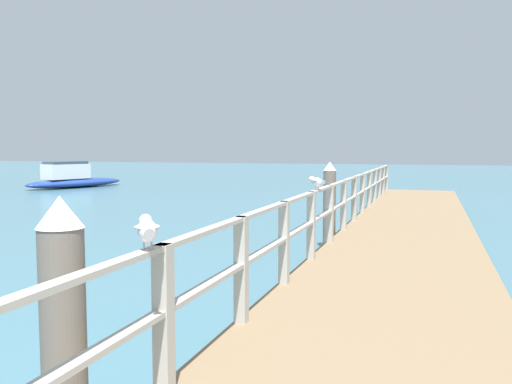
# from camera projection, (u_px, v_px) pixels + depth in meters

# --- Properties ---
(pier_deck) EXTENTS (2.76, 23.81, 0.55)m
(pier_deck) POSITION_uv_depth(u_px,v_px,m) (406.00, 246.00, 10.83)
(pier_deck) COLOR #846B4C
(pier_deck) RESTS_ON ground_plane
(pier_railing) EXTENTS (0.12, 22.33, 1.07)m
(pier_railing) POSITION_uv_depth(u_px,v_px,m) (344.00, 199.00, 11.17)
(pier_railing) COLOR #B2ADA3
(pier_railing) RESTS_ON pier_deck
(dock_piling_near) EXTENTS (0.29, 0.29, 1.99)m
(dock_piling_near) POSITION_uv_depth(u_px,v_px,m) (64.00, 353.00, 3.26)
(dock_piling_near) COLOR #6B6056
(dock_piling_near) RESTS_ON ground_plane
(dock_piling_far) EXTENTS (0.29, 0.29, 1.99)m
(dock_piling_far) POSITION_uv_depth(u_px,v_px,m) (329.00, 206.00, 11.67)
(dock_piling_far) COLOR #6B6056
(dock_piling_far) RESTS_ON ground_plane
(seagull_foreground) EXTENTS (0.30, 0.42, 0.21)m
(seagull_foreground) POSITION_uv_depth(u_px,v_px,m) (147.00, 229.00, 3.45)
(seagull_foreground) COLOR white
(seagull_foreground) RESTS_ON pier_railing
(seagull_background) EXTENTS (0.35, 0.39, 0.21)m
(seagull_background) POSITION_uv_depth(u_px,v_px,m) (317.00, 182.00, 8.52)
(seagull_background) COLOR white
(seagull_background) RESTS_ON pier_railing
(boat_0) EXTENTS (3.63, 6.68, 1.56)m
(boat_0) POSITION_uv_depth(u_px,v_px,m) (73.00, 179.00, 30.86)
(boat_0) COLOR navy
(boat_0) RESTS_ON ground_plane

